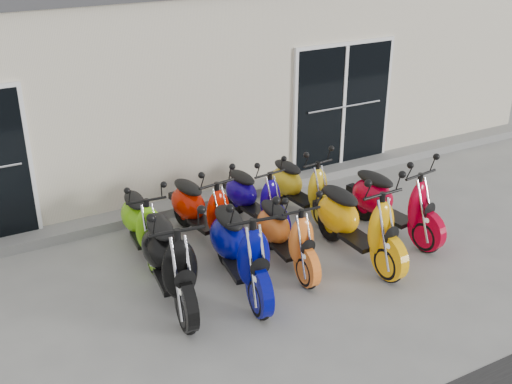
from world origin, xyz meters
The scene contains 13 objects.
ground centered at (0.00, 0.00, 0.00)m, with size 80.00×80.00×0.00m, color gray.
building centered at (0.00, 5.20, 1.60)m, with size 14.00×6.00×3.20m, color beige.
front_step centered at (0.00, 2.02, 0.07)m, with size 14.00×0.40×0.15m, color gray.
door_right centered at (2.60, 2.17, 1.26)m, with size 2.02×0.08×2.22m, color black.
scooter_front_black centered at (-1.65, -0.25, 0.73)m, with size 0.72×1.97×1.46m, color black, non-canonical shape.
scooter_front_blue centered at (-0.79, -0.43, 0.72)m, with size 0.71×1.95×1.44m, color #030777, non-canonical shape.
scooter_front_orange_a centered at (-0.02, -0.25, 0.61)m, with size 0.61×1.66×1.23m, color orange, non-canonical shape.
scooter_front_orange_b centered at (0.92, -0.54, 0.71)m, with size 0.70×1.91×1.41m, color #FFAC09, non-canonical shape.
scooter_front_red centered at (1.80, -0.23, 0.68)m, with size 0.67×1.83×1.35m, color #AE001C, non-canonical shape.
scooter_back_green centered at (-1.56, 0.97, 0.61)m, with size 0.60×1.65×1.22m, color #66B60E, non-canonical shape.
scooter_back_red centered at (-0.68, 0.94, 0.64)m, with size 0.63×1.72×1.27m, color #C81300, non-canonical shape.
scooter_back_blue centered at (0.20, 0.99, 0.60)m, with size 0.59×1.62×1.20m, color #120080, non-canonical shape.
scooter_back_yellow centered at (1.00, 0.98, 0.61)m, with size 0.60×1.64×1.21m, color yellow, non-canonical shape.
Camera 1 is at (-3.95, -6.53, 4.48)m, focal length 45.00 mm.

